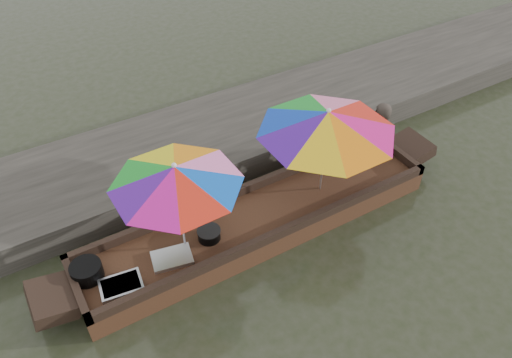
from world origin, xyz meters
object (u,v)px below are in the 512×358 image
charcoal_grill (209,235)px  boat_hull (259,222)px  cooking_pot (87,271)px  vendor (380,130)px  tray_crayfish (121,286)px  umbrella_bow (180,208)px  supply_bag (208,206)px  umbrella_stern (324,151)px  tray_scallop (172,258)px

charcoal_grill → boat_hull: bearing=3.3°
cooking_pot → vendor: vendor is taller
cooking_pot → charcoal_grill: bearing=-7.2°
charcoal_grill → vendor: size_ratio=0.32×
cooking_pot → charcoal_grill: size_ratio=1.31×
tray_crayfish → vendor: bearing=5.6°
tray_crayfish → vendor: 4.88m
cooking_pot → charcoal_grill: 1.76m
charcoal_grill → umbrella_bow: bearing=172.1°
cooking_pot → supply_bag: 2.00m
supply_bag → boat_hull: bearing=-34.4°
boat_hull → umbrella_stern: (1.16, 0.00, 0.95)m
charcoal_grill → supply_bag: bearing=64.9°
tray_scallop → supply_bag: supply_bag is taller
tray_crayfish → charcoal_grill: 1.43m
vendor → umbrella_bow: 3.80m
umbrella_bow → vendor: bearing=3.4°
charcoal_grill → umbrella_stern: umbrella_stern is taller
supply_bag → umbrella_stern: umbrella_stern is taller
boat_hull → charcoal_grill: (-0.89, -0.05, 0.25)m
tray_scallop → cooking_pot: bearing=164.5°
tray_crayfish → tray_scallop: 0.79m
boat_hull → umbrella_bow: 1.58m
tray_crayfish → supply_bag: bearing=23.0°
vendor → umbrella_stern: bearing=-34.7°
umbrella_bow → tray_crayfish: bearing=-166.7°
tray_crayfish → umbrella_stern: umbrella_stern is taller
supply_bag → vendor: 3.22m
cooking_pot → supply_bag: (1.98, 0.28, 0.02)m
umbrella_bow → tray_scallop: bearing=-152.5°
cooking_pot → tray_scallop: (1.11, -0.31, -0.08)m
supply_bag → umbrella_bow: bearing=-143.1°
cooking_pot → umbrella_stern: size_ratio=0.20×
supply_bag → vendor: vendor is taller
tray_scallop → vendor: bearing=5.1°
cooking_pot → tray_scallop: 1.15m
charcoal_grill → umbrella_bow: (-0.37, 0.05, 0.70)m
tray_crayfish → tray_scallop: (0.78, 0.11, -0.01)m
tray_scallop → supply_bag: bearing=34.2°
charcoal_grill → supply_bag: (0.23, 0.50, 0.05)m
tray_crayfish → vendor: vendor is taller
vendor → umbrella_bow: size_ratio=0.59×
tray_crayfish → charcoal_grill: charcoal_grill is taller
tray_crayfish → charcoal_grill: bearing=8.0°
umbrella_bow → umbrella_stern: (2.42, 0.00, 0.00)m
cooking_pot → tray_crayfish: bearing=-51.7°
vendor → umbrella_stern: (-1.37, -0.23, 0.25)m
tray_crayfish → vendor: (4.84, 0.47, 0.48)m
cooking_pot → supply_bag: size_ratio=1.54×
boat_hull → tray_scallop: (-1.52, -0.14, 0.21)m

